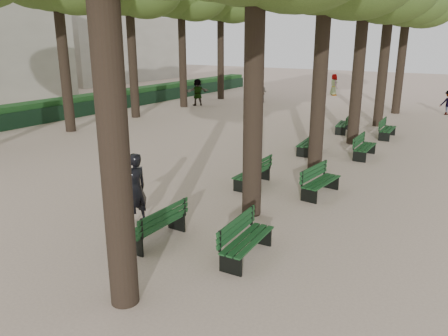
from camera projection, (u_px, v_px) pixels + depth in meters
The scene contains 17 objects.
ground at pixel (138, 242), 10.57m from camera, with size 120.00×120.00×0.00m, color #C5AA95.
bench_left_0 at pixel (156, 231), 10.52m from camera, with size 0.59×1.80×0.92m.
bench_left_1 at pixel (252, 178), 14.53m from camera, with size 0.58×1.80×0.92m.
bench_left_2 at pixel (308, 147), 18.67m from camera, with size 0.73×1.84×0.92m.
bench_left_3 at pixel (343, 127), 22.75m from camera, with size 0.80×1.86×0.92m.
bench_right_0 at pixel (247, 247), 9.72m from camera, with size 0.66×1.83×0.92m.
bench_right_1 at pixel (321, 187), 13.63m from camera, with size 0.76×1.85×0.92m.
bench_right_2 at pixel (365, 151), 17.95m from camera, with size 0.59×1.80×0.92m.
bench_right_3 at pixel (387, 133), 21.45m from camera, with size 0.62×1.82×0.92m.
man_with_map at pixel (135, 189), 11.37m from camera, with size 0.69×0.82×1.93m.
pedestrian_d at pixel (334, 85), 37.21m from camera, with size 0.88×0.36×1.80m, color #262628.
pedestrian_e at pixel (198, 92), 31.64m from camera, with size 1.79×0.38×1.92m, color #262628.
pedestrian_b at pixel (448, 102), 27.84m from camera, with size 1.01×0.31×1.57m, color #262628.
pedestrian_a at pixel (262, 92), 33.22m from camera, with size 0.75×0.31×1.54m, color #262628.
fence at pixel (77, 110), 26.94m from camera, with size 0.08×42.00×0.90m, color black.
hedge at pixel (69, 107), 27.25m from camera, with size 1.20×42.00×1.20m, color #164019.
building_far at pixel (99, 49), 50.61m from camera, with size 12.00×16.00×7.00m, color #B7B2A3.
Camera 1 is at (6.81, -7.10, 4.74)m, focal length 35.00 mm.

